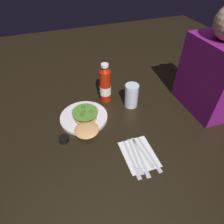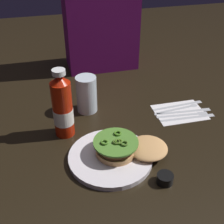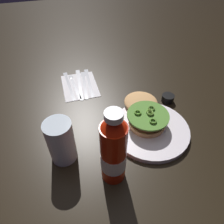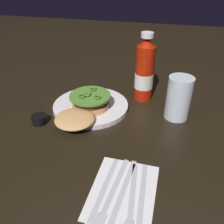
{
  "view_description": "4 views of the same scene",
  "coord_description": "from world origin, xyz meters",
  "px_view_note": "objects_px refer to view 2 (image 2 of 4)",
  "views": [
    {
      "loc": [
        0.68,
        -0.23,
        0.74
      ],
      "look_at": [
        -0.02,
        0.02,
        0.07
      ],
      "focal_mm": 31.25,
      "sensor_mm": 36.0,
      "label": 1
    },
    {
      "loc": [
        -0.26,
        -0.76,
        0.62
      ],
      "look_at": [
        -0.05,
        0.01,
        0.09
      ],
      "focal_mm": 46.87,
      "sensor_mm": 36.0,
      "label": 2
    },
    {
      "loc": [
        -0.5,
        0.13,
        0.53
      ],
      "look_at": [
        -0.06,
        0.0,
        0.09
      ],
      "focal_mm": 33.35,
      "sensor_mm": 36.0,
      "label": 3
    },
    {
      "loc": [
        0.56,
        0.12,
        0.43
      ],
      "look_at": [
        -0.0,
        -0.02,
        0.06
      ],
      "focal_mm": 37.41,
      "sensor_mm": 36.0,
      "label": 4
    }
  ],
  "objects_px": {
    "ketchup_bottle": "(63,108)",
    "butter_knife": "(191,117)",
    "table_knife": "(181,104)",
    "steak_knife": "(186,111)",
    "dinner_plate": "(110,157)",
    "napkin": "(179,112)",
    "burger_sandwich": "(128,147)",
    "spoon_utensil": "(184,107)",
    "condiment_cup": "(165,179)",
    "water_glass": "(87,94)",
    "fork_utensil": "(187,114)",
    "diner_person": "(100,17)"
  },
  "relations": [
    {
      "from": "ketchup_bottle",
      "to": "butter_knife",
      "type": "bearing_deg",
      "value": -3.25
    },
    {
      "from": "table_knife",
      "to": "steak_knife",
      "type": "bearing_deg",
      "value": -89.78
    },
    {
      "from": "dinner_plate",
      "to": "steak_knife",
      "type": "height_order",
      "value": "dinner_plate"
    },
    {
      "from": "dinner_plate",
      "to": "napkin",
      "type": "relative_size",
      "value": 1.39
    },
    {
      "from": "burger_sandwich",
      "to": "spoon_utensil",
      "type": "bearing_deg",
      "value": 35.21
    },
    {
      "from": "condiment_cup",
      "to": "napkin",
      "type": "distance_m",
      "value": 0.37
    },
    {
      "from": "ketchup_bottle",
      "to": "water_glass",
      "type": "xyz_separation_m",
      "value": [
        0.1,
        0.12,
        -0.03
      ]
    },
    {
      "from": "fork_utensil",
      "to": "diner_person",
      "type": "relative_size",
      "value": 0.36
    },
    {
      "from": "napkin",
      "to": "diner_person",
      "type": "height_order",
      "value": "diner_person"
    },
    {
      "from": "burger_sandwich",
      "to": "ketchup_bottle",
      "type": "distance_m",
      "value": 0.25
    },
    {
      "from": "ketchup_bottle",
      "to": "steak_knife",
      "type": "bearing_deg",
      "value": 1.89
    },
    {
      "from": "ketchup_bottle",
      "to": "steak_knife",
      "type": "xyz_separation_m",
      "value": [
        0.46,
        0.02,
        -0.1
      ]
    },
    {
      "from": "butter_knife",
      "to": "burger_sandwich",
      "type": "bearing_deg",
      "value": -154.42
    },
    {
      "from": "spoon_utensil",
      "to": "diner_person",
      "type": "relative_size",
      "value": 0.33
    },
    {
      "from": "dinner_plate",
      "to": "spoon_utensil",
      "type": "relative_size",
      "value": 1.42
    },
    {
      "from": "diner_person",
      "to": "burger_sandwich",
      "type": "bearing_deg",
      "value": -96.01
    },
    {
      "from": "burger_sandwich",
      "to": "spoon_utensil",
      "type": "relative_size",
      "value": 1.25
    },
    {
      "from": "burger_sandwich",
      "to": "butter_knife",
      "type": "relative_size",
      "value": 1.08
    },
    {
      "from": "dinner_plate",
      "to": "napkin",
      "type": "xyz_separation_m",
      "value": [
        0.32,
        0.18,
        -0.01
      ]
    },
    {
      "from": "ketchup_bottle",
      "to": "spoon_utensil",
      "type": "height_order",
      "value": "ketchup_bottle"
    },
    {
      "from": "condiment_cup",
      "to": "fork_utensil",
      "type": "bearing_deg",
      "value": 53.52
    },
    {
      "from": "ketchup_bottle",
      "to": "water_glass",
      "type": "relative_size",
      "value": 1.72
    },
    {
      "from": "steak_knife",
      "to": "butter_knife",
      "type": "bearing_deg",
      "value": -92.03
    },
    {
      "from": "burger_sandwich",
      "to": "table_knife",
      "type": "bearing_deg",
      "value": 37.91
    },
    {
      "from": "napkin",
      "to": "table_knife",
      "type": "relative_size",
      "value": 0.88
    },
    {
      "from": "fork_utensil",
      "to": "spoon_utensil",
      "type": "relative_size",
      "value": 1.09
    },
    {
      "from": "steak_knife",
      "to": "spoon_utensil",
      "type": "distance_m",
      "value": 0.03
    },
    {
      "from": "ketchup_bottle",
      "to": "butter_knife",
      "type": "relative_size",
      "value": 1.14
    },
    {
      "from": "dinner_plate",
      "to": "spoon_utensil",
      "type": "xyz_separation_m",
      "value": [
        0.35,
        0.2,
        -0.0
      ]
    },
    {
      "from": "ketchup_bottle",
      "to": "condiment_cup",
      "type": "height_order",
      "value": "ketchup_bottle"
    },
    {
      "from": "burger_sandwich",
      "to": "diner_person",
      "type": "bearing_deg",
      "value": 83.99
    },
    {
      "from": "burger_sandwich",
      "to": "diner_person",
      "type": "height_order",
      "value": "diner_person"
    },
    {
      "from": "steak_knife",
      "to": "condiment_cup",
      "type": "bearing_deg",
      "value": -125.64
    },
    {
      "from": "ketchup_bottle",
      "to": "diner_person",
      "type": "bearing_deg",
      "value": 64.44
    },
    {
      "from": "condiment_cup",
      "to": "dinner_plate",
      "type": "bearing_deg",
      "value": 133.87
    },
    {
      "from": "ketchup_bottle",
      "to": "fork_utensil",
      "type": "bearing_deg",
      "value": -0.69
    },
    {
      "from": "condiment_cup",
      "to": "napkin",
      "type": "bearing_deg",
      "value": 58.05
    },
    {
      "from": "dinner_plate",
      "to": "napkin",
      "type": "distance_m",
      "value": 0.36
    },
    {
      "from": "water_glass",
      "to": "condiment_cup",
      "type": "xyz_separation_m",
      "value": [
        0.14,
        -0.41,
        -0.06
      ]
    },
    {
      "from": "fork_utensil",
      "to": "diner_person",
      "type": "bearing_deg",
      "value": 112.32
    },
    {
      "from": "steak_knife",
      "to": "table_knife",
      "type": "relative_size",
      "value": 1.06
    },
    {
      "from": "burger_sandwich",
      "to": "condiment_cup",
      "type": "height_order",
      "value": "burger_sandwich"
    },
    {
      "from": "condiment_cup",
      "to": "table_knife",
      "type": "bearing_deg",
      "value": 58.08
    },
    {
      "from": "ketchup_bottle",
      "to": "water_glass",
      "type": "bearing_deg",
      "value": 50.96
    },
    {
      "from": "dinner_plate",
      "to": "steak_knife",
      "type": "relative_size",
      "value": 1.16
    },
    {
      "from": "burger_sandwich",
      "to": "water_glass",
      "type": "relative_size",
      "value": 1.62
    },
    {
      "from": "napkin",
      "to": "water_glass",
      "type": "bearing_deg",
      "value": 162.57
    },
    {
      "from": "fork_utensil",
      "to": "table_knife",
      "type": "height_order",
      "value": "same"
    },
    {
      "from": "fork_utensil",
      "to": "table_knife",
      "type": "relative_size",
      "value": 0.95
    },
    {
      "from": "napkin",
      "to": "steak_knife",
      "type": "height_order",
      "value": "steak_knife"
    }
  ]
}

